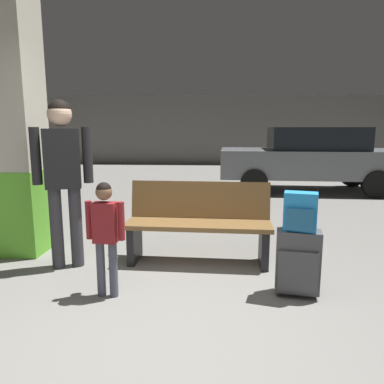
% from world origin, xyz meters
% --- Properties ---
extents(ground_plane, '(18.00, 18.00, 0.10)m').
position_xyz_m(ground_plane, '(0.00, 4.00, -0.05)').
color(ground_plane, gray).
extents(garage_back_wall, '(18.00, 0.12, 2.80)m').
position_xyz_m(garage_back_wall, '(0.00, 12.86, 1.40)').
color(garage_back_wall, slate).
rests_on(garage_back_wall, ground_plane).
extents(structural_pillar, '(0.57, 0.57, 3.06)m').
position_xyz_m(structural_pillar, '(-1.93, 1.83, 1.52)').
color(structural_pillar, '#66C633').
rests_on(structural_pillar, ground_plane).
extents(bench, '(1.62, 0.59, 0.89)m').
position_xyz_m(bench, '(0.22, 1.62, 0.44)').
color(bench, brown).
rests_on(bench, ground_plane).
extents(suitcase, '(0.41, 0.28, 0.60)m').
position_xyz_m(suitcase, '(1.14, 0.80, 0.32)').
color(suitcase, '#4C4C51').
rests_on(suitcase, ground_plane).
extents(backpack_bright, '(0.31, 0.25, 0.34)m').
position_xyz_m(backpack_bright, '(1.14, 0.80, 0.77)').
color(backpack_bright, '#268CD8').
rests_on(backpack_bright, suitcase).
extents(child, '(0.35, 0.21, 1.03)m').
position_xyz_m(child, '(-0.56, 0.69, 0.64)').
color(child, '#4C5160').
rests_on(child, ground_plane).
extents(adult, '(0.58, 0.32, 1.78)m').
position_xyz_m(adult, '(-1.19, 1.36, 1.10)').
color(adult, '#38383D').
rests_on(adult, ground_plane).
extents(parked_car_near, '(4.17, 1.94, 1.51)m').
position_xyz_m(parked_car_near, '(2.66, 6.47, 0.81)').
color(parked_car_near, slate).
rests_on(parked_car_near, ground_plane).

